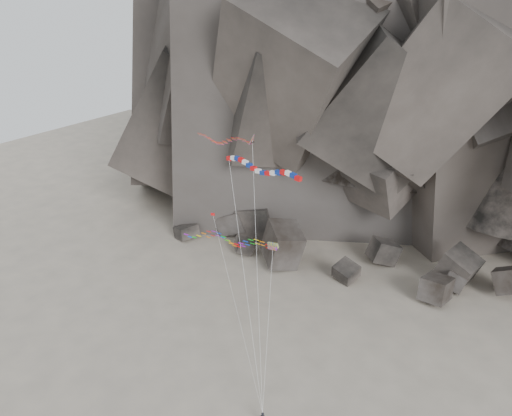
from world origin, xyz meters
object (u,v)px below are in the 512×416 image
at_px(pennant_kite, 226,267).
at_px(delta_kite, 222,139).
at_px(parafoil_kite, 224,238).
at_px(banner_kite, 261,169).

bearing_deg(pennant_kite, delta_kite, 116.28).
relative_size(delta_kite, parafoil_kite, 1.68).
bearing_deg(parafoil_kite, delta_kite, 128.05).
height_order(banner_kite, parafoil_kite, banner_kite).
bearing_deg(pennant_kite, banner_kite, 40.45).
bearing_deg(banner_kite, delta_kite, 169.90).
height_order(delta_kite, parafoil_kite, delta_kite).
bearing_deg(delta_kite, banner_kite, -32.69).
relative_size(delta_kite, banner_kite, 1.08).
height_order(banner_kite, pennant_kite, banner_kite).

